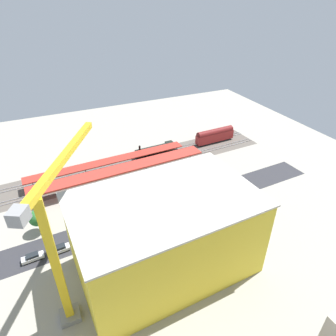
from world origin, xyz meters
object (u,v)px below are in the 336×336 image
object	(u,v)px
platform_canopy_near	(121,169)
locomotive	(157,150)
street_tree_0	(211,172)
parked_car_6	(61,249)
construction_building	(165,235)
street_tree_2	(211,173)
passenger_coach	(215,135)
box_truck_0	(145,211)
street_tree_3	(86,203)
box_truck_1	(171,207)
traffic_light	(164,211)
street_tree_1	(37,218)
parked_car_1	(185,212)
box_truck_2	(101,222)
parked_car_2	(166,218)
tower_crane	(59,234)
platform_canopy_far	(109,161)
parked_car_4	(120,233)
parked_car_3	(139,224)
parked_car_5	(91,240)
parked_car_0	(209,205)
parked_car_7	(33,257)

from	to	relation	value
platform_canopy_near	locomotive	world-z (taller)	locomotive
street_tree_0	parked_car_6	bearing A→B (deg)	9.93
parked_car_6	construction_building	size ratio (longest dim) A/B	0.12
street_tree_2	passenger_coach	bearing A→B (deg)	-124.59
box_truck_0	street_tree_3	size ratio (longest dim) A/B	1.28
box_truck_1	traffic_light	distance (m)	5.54
box_truck_1	street_tree_1	xyz separation A→B (m)	(33.11, -6.96, 2.62)
passenger_coach	box_truck_1	xyz separation A→B (m)	(34.17, 31.89, -1.29)
traffic_light	parked_car_1	bearing A→B (deg)	-171.60
box_truck_0	street_tree_3	xyz separation A→B (m)	(14.03, -5.52, 3.11)
box_truck_1	box_truck_2	world-z (taller)	box_truck_1
parked_car_1	parked_car_2	world-z (taller)	parked_car_1
locomotive	street_tree_2	xyz separation A→B (m)	(-7.38, 25.28, 2.77)
passenger_coach	street_tree_0	size ratio (longest dim) A/B	1.91
street_tree_1	tower_crane	bearing A→B (deg)	101.03
platform_canopy_far	parked_car_2	size ratio (longest dim) A/B	12.73
parked_car_2	parked_car_4	size ratio (longest dim) A/B	0.97
construction_building	parked_car_3	bearing A→B (deg)	-87.59
parked_car_5	construction_building	distance (m)	20.93
parked_car_3	construction_building	distance (m)	16.36
locomotive	street_tree_1	distance (m)	49.31
parked_car_0	street_tree_3	world-z (taller)	street_tree_3
platform_canopy_far	passenger_coach	distance (m)	43.73
tower_crane	box_truck_1	size ratio (longest dim) A/B	2.90
box_truck_2	tower_crane	bearing A→B (deg)	63.31
street_tree_0	parked_car_7	bearing A→B (deg)	8.84
platform_canopy_near	street_tree_1	distance (m)	29.22
parked_car_0	platform_canopy_near	bearing A→B (deg)	-52.62
locomotive	street_tree_3	xyz separation A→B (m)	(30.37, 24.91, 2.98)
parked_car_4	street_tree_0	bearing A→B (deg)	-164.63
parked_car_3	tower_crane	size ratio (longest dim) A/B	0.15
parked_car_0	street_tree_0	distance (m)	11.28
parked_car_3	street_tree_2	world-z (taller)	street_tree_2
traffic_light	box_truck_0	bearing A→B (deg)	-54.50
tower_crane	construction_building	bearing A→B (deg)	-176.47
platform_canopy_near	locomotive	distance (m)	20.22
street_tree_0	traffic_light	distance (m)	21.66
platform_canopy_far	parked_car_6	xyz separation A→B (m)	(19.99, 30.44, -2.88)
parked_car_3	street_tree_1	distance (m)	25.02
construction_building	street_tree_0	size ratio (longest dim) A/B	4.16
parked_car_6	parked_car_4	bearing A→B (deg)	177.28
parked_car_4	tower_crane	bearing A→B (deg)	47.49
passenger_coach	parked_car_1	bearing A→B (deg)	48.11
parked_car_2	parked_car_4	bearing A→B (deg)	0.92
parked_car_5	box_truck_0	xyz separation A→B (m)	(-15.37, -3.82, 0.97)
traffic_light	tower_crane	bearing A→B (deg)	28.57
parked_car_5	parked_car_6	xyz separation A→B (m)	(7.05, -0.20, -0.02)
passenger_coach	parked_car_7	world-z (taller)	passenger_coach
street_tree_2	street_tree_3	bearing A→B (deg)	-0.57
street_tree_3	box_truck_2	bearing A→B (deg)	113.96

